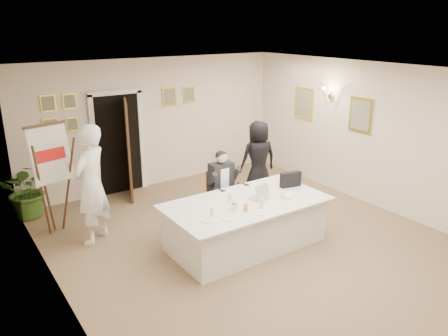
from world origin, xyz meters
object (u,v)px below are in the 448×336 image
potted_palm (28,189)px  oj_glass (246,207)px  flip_chart (52,185)px  paper_stack (288,195)px  standing_woman (258,158)px  conference_table (246,223)px  laptop_bag (290,179)px  standing_man (91,185)px  steel_jug (234,207)px  seated_man (223,187)px  laptop (258,190)px

potted_palm → oj_glass: size_ratio=8.30×
flip_chart → potted_palm: size_ratio=1.77×
paper_stack → standing_woman: bearing=65.4°
conference_table → laptop_bag: 1.16m
standing_woman → laptop_bag: bearing=84.1°
laptop_bag → paper_stack: 0.44m
flip_chart → standing_woman: 4.06m
conference_table → potted_palm: size_ratio=2.41×
standing_man → standing_woman: (3.55, 0.12, -0.20)m
standing_man → steel_jug: standing_man is taller
standing_man → seated_man: bearing=127.6°
potted_palm → conference_table: bearing=-50.1°
seated_man → potted_palm: seated_man is taller
paper_stack → steel_jug: bearing=179.3°
standing_man → oj_glass: standing_man is taller
conference_table → laptop: 0.58m
conference_table → seated_man: 1.02m
standing_man → flip_chart: bearing=-92.1°
laptop_bag → standing_man: bearing=166.6°
standing_man → laptop_bag: (3.01, -1.44, -0.09)m
steel_jug → standing_man: bearing=133.0°
conference_table → oj_glass: oj_glass is taller
standing_woman → conference_table: bearing=59.8°
laptop_bag → steel_jug: laptop_bag is taller
flip_chart → oj_glass: (2.20, -2.52, -0.04)m
seated_man → laptop: seated_man is taller
laptop_bag → oj_glass: (-1.28, -0.41, -0.07)m
standing_woman → steel_jug: 2.68m
conference_table → standing_man: bearing=142.0°
paper_stack → flip_chart: bearing=142.8°
oj_glass → flip_chart: bearing=131.1°
standing_woman → potted_palm: (-4.24, 1.52, -0.26)m
oj_glass → steel_jug: oj_glass is taller
flip_chart → standing_woman: bearing=-7.7°
conference_table → standing_man: size_ratio=1.31×
standing_man → potted_palm: 1.84m
seated_man → standing_woman: size_ratio=0.86×
standing_man → potted_palm: size_ratio=1.85×
standing_woman → paper_stack: standing_woman is taller
conference_table → seated_man: bearing=78.5°
laptop_bag → conference_table: bearing=-162.3°
standing_woman → laptop: size_ratio=4.71×
laptop → standing_woman: bearing=39.1°
steel_jug → seated_man: bearing=63.8°
flip_chart → paper_stack: 3.98m
potted_palm → standing_man: bearing=-67.3°
laptop_bag → oj_glass: 1.34m
laptop_bag → flip_chart: bearing=161.0°
laptop_bag → oj_glass: bearing=-150.0°
laptop → flip_chart: bearing=128.6°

